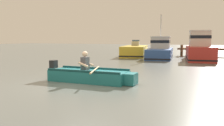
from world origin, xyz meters
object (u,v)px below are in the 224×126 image
Objects in this scene: moored_boat_blue at (160,50)px; moored_boat_red at (200,49)px; moored_boat_yellow at (135,51)px; rowboat_with_person at (90,75)px.

moored_boat_red is at bearing -8.69° from moored_boat_blue.
moored_boat_blue reaches higher than moored_boat_yellow.
moored_boat_red is (2.95, 11.91, 0.62)m from rowboat_with_person.
moored_boat_yellow is 1.08× the size of moored_boat_blue.
rowboat_with_person is 0.68× the size of moored_boat_red.
moored_boat_blue is at bearing 171.31° from moored_boat_red.
moored_boat_blue is 3.26m from moored_boat_red.
rowboat_with_person is 12.29m from moored_boat_red.
rowboat_with_person is 0.64× the size of moored_boat_blue.
moored_boat_yellow is (-3.12, 13.90, 0.22)m from rowboat_with_person.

